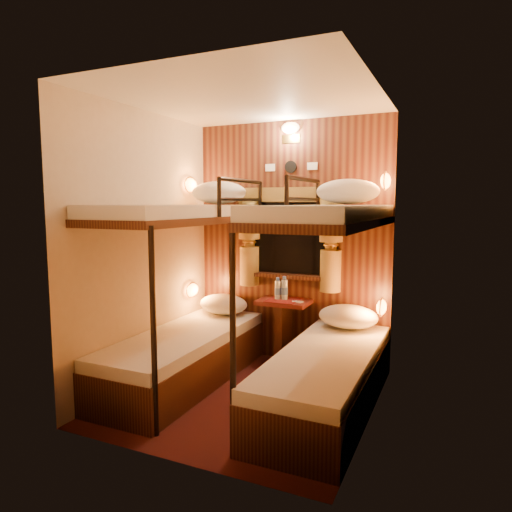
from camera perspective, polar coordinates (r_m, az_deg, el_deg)
The scene contains 22 objects.
floor at distance 3.96m, azimuth -1.14°, elevation -17.16°, with size 2.10×2.10×0.00m, color #39140F.
ceiling at distance 3.71m, azimuth -1.23°, elevation 19.15°, with size 2.10×2.10×0.00m, color silver.
wall_back at distance 4.61m, azimuth 4.44°, elevation 1.68°, with size 2.40×2.40×0.00m, color #C6B293.
wall_front at distance 2.74m, azimuth -10.68°, elevation -1.78°, with size 2.40×2.40×0.00m, color #C6B293.
wall_left at distance 4.17m, azimuth -13.70°, elevation 0.99°, with size 2.40×2.40×0.00m, color #C6B293.
wall_right at distance 3.34m, azimuth 14.50°, elevation -0.38°, with size 2.40×2.40×0.00m, color #C6B293.
back_panel at distance 4.59m, azimuth 4.37°, elevation 1.66°, with size 2.00×0.03×2.40m, color black.
bunk_left at distance 4.13m, azimuth -8.96°, elevation -7.99°, with size 0.72×1.90×1.82m.
bunk_right at distance 3.61m, azimuth 8.79°, elevation -10.14°, with size 0.72×1.90×1.82m.
window at distance 4.57m, azimuth 4.24°, elevation 1.39°, with size 1.00×0.12×0.79m.
curtains at distance 4.53m, azimuth 4.10°, elevation 2.40°, with size 1.10×0.22×1.00m.
back_fixtures at distance 4.59m, azimuth 4.34°, elevation 14.75°, with size 0.54×0.09×0.48m.
reading_lamps at distance 4.28m, azimuth 2.85°, elevation 1.85°, with size 2.00×0.20×1.25m.
table at distance 4.56m, azimuth 3.48°, elevation -8.40°, with size 0.50×0.34×0.66m.
bottle_left at distance 4.51m, azimuth 2.73°, elevation -4.27°, with size 0.06×0.06×0.22m.
bottle_right at distance 4.49m, azimuth 3.57°, elevation -4.23°, with size 0.07×0.07×0.23m.
sachet_a at distance 4.42m, azimuth 5.27°, elevation -5.72°, with size 0.09×0.07×0.01m, color silver.
sachet_b at distance 4.43m, azimuth 5.05°, elevation -5.69°, with size 0.08×0.06×0.01m, color silver.
pillow_lower_left at distance 4.75m, azimuth -4.10°, elevation -6.02°, with size 0.52×0.37×0.20m, color silver.
pillow_lower_right at distance 4.29m, azimuth 11.45°, elevation -7.42°, with size 0.54×0.39×0.21m, color silver.
pillow_upper_left at distance 4.56m, azimuth -4.69°, elevation 7.90°, with size 0.57×0.41×0.22m, color silver.
pillow_upper_right at distance 4.04m, azimuth 11.39°, elevation 7.91°, with size 0.55×0.39×0.22m, color silver.
Camera 1 is at (1.56, -3.27, 1.59)m, focal length 32.00 mm.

